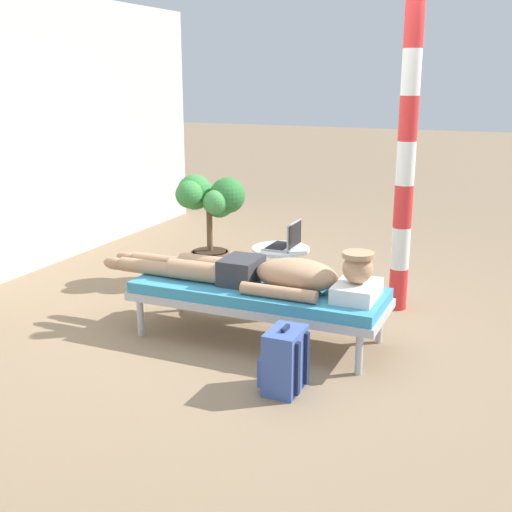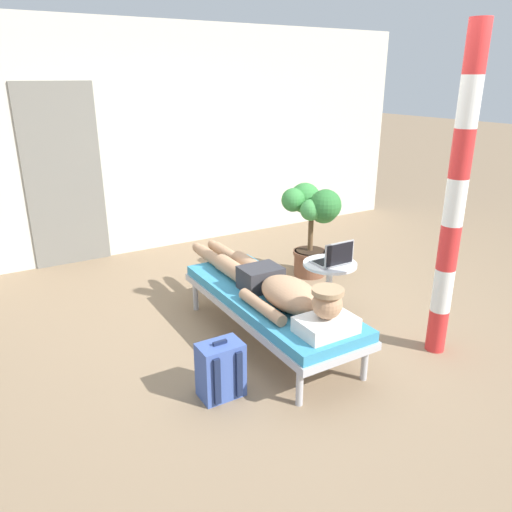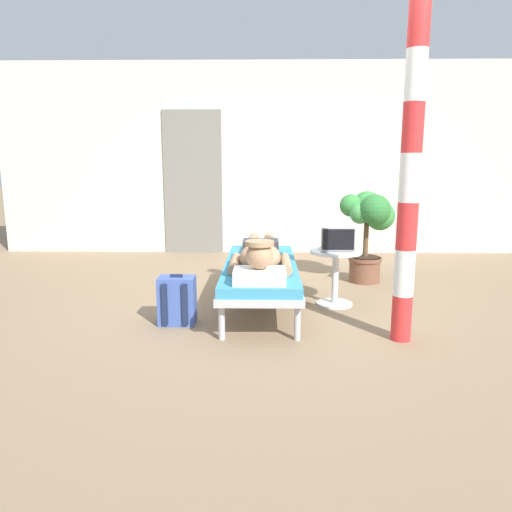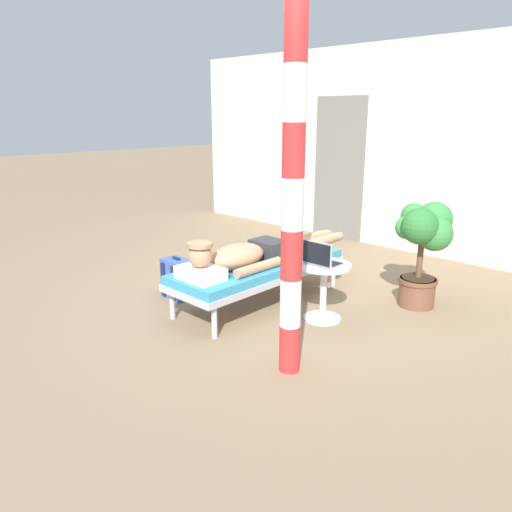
% 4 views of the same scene
% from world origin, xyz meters
% --- Properties ---
extents(ground_plane, '(40.00, 40.00, 0.00)m').
position_xyz_m(ground_plane, '(0.00, 0.00, 0.00)').
color(ground_plane, '#8C7256').
extents(house_wall_back, '(7.60, 0.20, 2.70)m').
position_xyz_m(house_wall_back, '(-0.11, 2.79, 1.35)').
color(house_wall_back, beige).
rests_on(house_wall_back, ground).
extents(house_door_panel, '(0.84, 0.03, 2.04)m').
position_xyz_m(house_door_panel, '(-1.12, 2.68, 1.02)').
color(house_door_panel, slate).
rests_on(house_door_panel, ground).
extents(lounge_chair, '(0.67, 1.88, 0.42)m').
position_xyz_m(lounge_chair, '(-0.11, -0.06, 0.35)').
color(lounge_chair, '#B7B7BC').
rests_on(lounge_chair, ground).
extents(person_reclining, '(0.53, 2.17, 0.33)m').
position_xyz_m(person_reclining, '(-0.11, -0.12, 0.52)').
color(person_reclining, white).
rests_on(person_reclining, lounge_chair).
extents(side_table, '(0.48, 0.48, 0.52)m').
position_xyz_m(side_table, '(0.59, 0.04, 0.36)').
color(side_table, silver).
rests_on(side_table, ground).
extents(laptop, '(0.31, 0.24, 0.23)m').
position_xyz_m(laptop, '(0.59, -0.01, 0.58)').
color(laptop, '#A5A8AD').
rests_on(laptop, side_table).
extents(backpack, '(0.30, 0.26, 0.42)m').
position_xyz_m(backpack, '(-0.80, -0.53, 0.20)').
color(backpack, '#3F59A5').
rests_on(backpack, ground).
extents(potted_plant, '(0.58, 0.67, 1.00)m').
position_xyz_m(potted_plant, '(1.07, 0.94, 0.66)').
color(potted_plant, brown).
rests_on(potted_plant, ground).
extents(porch_post, '(0.15, 0.15, 2.45)m').
position_xyz_m(porch_post, '(0.96, -0.87, 1.22)').
color(porch_post, red).
rests_on(porch_post, ground).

